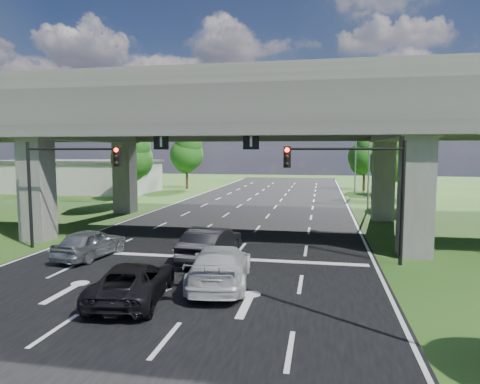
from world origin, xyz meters
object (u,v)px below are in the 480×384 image
(car_trailing, at_px, (133,282))
(signal_left, at_px, (63,175))
(car_silver, at_px, (91,243))
(streetlight_beyond, at_px, (353,148))
(car_white, at_px, (220,266))
(signal_right, at_px, (356,178))
(car_dark, at_px, (211,244))
(streetlight_far, at_px, (365,147))

(car_trailing, bearing_deg, signal_left, -51.92)
(car_silver, bearing_deg, streetlight_beyond, -104.79)
(signal_left, distance_m, car_white, 11.56)
(signal_right, relative_size, car_white, 1.07)
(signal_right, distance_m, streetlight_beyond, 36.17)
(signal_right, xyz_separation_m, car_dark, (-7.01, -0.94, -3.31))
(signal_right, height_order, car_dark, signal_right)
(streetlight_beyond, height_order, car_silver, streetlight_beyond)
(signal_right, relative_size, streetlight_far, 0.60)
(car_white, relative_size, car_trailing, 1.12)
(signal_left, height_order, car_dark, signal_left)
(streetlight_far, relative_size, car_white, 1.78)
(signal_right, relative_size, car_trailing, 1.20)
(streetlight_beyond, bearing_deg, streetlight_far, -90.00)
(car_dark, bearing_deg, streetlight_far, -109.44)
(streetlight_far, xyz_separation_m, car_trailing, (-10.65, -27.06, -5.12))
(signal_right, bearing_deg, car_silver, -173.30)
(signal_left, relative_size, streetlight_far, 0.60)
(signal_left, bearing_deg, signal_right, 0.00)
(signal_left, xyz_separation_m, car_white, (10.01, -4.73, -3.34))
(car_white, bearing_deg, car_silver, -29.40)
(car_silver, relative_size, car_dark, 0.85)
(streetlight_far, xyz_separation_m, car_silver, (-15.50, -21.61, -5.07))
(car_dark, relative_size, car_white, 0.92)
(car_dark, height_order, car_white, car_dark)
(streetlight_beyond, relative_size, car_white, 1.78)
(signal_left, height_order, car_silver, signal_left)
(signal_left, relative_size, car_white, 1.07)
(car_silver, height_order, car_dark, car_dark)
(signal_right, relative_size, car_dark, 1.16)
(streetlight_beyond, bearing_deg, signal_right, -93.61)
(streetlight_far, bearing_deg, car_white, -107.70)
(streetlight_beyond, height_order, car_white, streetlight_beyond)
(streetlight_beyond, bearing_deg, car_dark, -104.09)
(signal_right, xyz_separation_m, car_trailing, (-8.38, -7.00, -3.46))
(signal_right, height_order, signal_left, same)
(signal_right, bearing_deg, signal_left, 180.00)
(signal_right, distance_m, car_trailing, 11.46)
(car_silver, bearing_deg, car_trailing, 139.24)
(signal_right, relative_size, car_silver, 1.36)
(streetlight_far, distance_m, car_dark, 23.49)
(streetlight_beyond, relative_size, car_trailing, 1.99)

